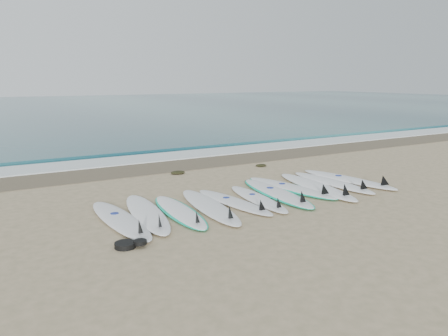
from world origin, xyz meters
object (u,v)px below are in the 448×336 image
surfboard_0 (121,220)px  leash_coil (129,244)px  surfboard_10 (350,179)px  surfboard_5 (259,199)px

surfboard_0 → leash_coil: 1.19m
surfboard_10 → leash_coil: (-6.06, -1.41, -0.01)m
surfboard_5 → leash_coil: bearing=-154.4°
surfboard_0 → surfboard_5: (2.89, -0.07, -0.01)m
surfboard_0 → surfboard_5: surfboard_0 is taller
surfboard_5 → surfboard_10: 2.94m
surfboard_5 → leash_coil: (-3.13, -1.10, -0.00)m
surfboard_0 → surfboard_10: (5.81, 0.24, 0.00)m
leash_coil → surfboard_0: bearing=78.2°
surfboard_5 → surfboard_10: surfboard_10 is taller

